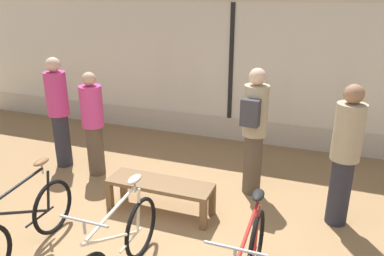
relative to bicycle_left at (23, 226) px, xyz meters
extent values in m
cube|color=beige|center=(1.19, 4.20, -0.15)|extent=(12.00, 0.08, 0.45)
cube|color=silver|center=(1.19, 4.20, 1.15)|extent=(12.00, 0.04, 2.15)
cube|color=black|center=(1.19, 4.17, 1.15)|extent=(0.08, 0.02, 2.15)
torus|color=black|center=(0.00, 0.48, -0.04)|extent=(0.05, 0.67, 0.67)
cylinder|color=black|center=(0.00, -0.06, 0.20)|extent=(0.03, 0.92, 0.51)
cylinder|color=black|center=(0.00, 0.44, 0.20)|extent=(0.03, 0.11, 0.49)
cylinder|color=black|center=(0.00, -0.03, 0.47)|extent=(0.03, 0.85, 0.10)
cylinder|color=black|center=(0.00, 0.26, -0.04)|extent=(0.03, 0.44, 0.03)
cylinder|color=#B2B2B7|center=(0.00, 0.40, 0.51)|extent=(0.02, 0.02, 0.14)
ellipsoid|color=brown|center=(0.00, 0.40, 0.59)|extent=(0.11, 0.22, 0.06)
torus|color=black|center=(1.20, 0.46, -0.04)|extent=(0.05, 0.67, 0.67)
cylinder|color=beige|center=(1.20, -0.08, 0.20)|extent=(0.03, 0.93, 0.51)
cylinder|color=beige|center=(1.20, 0.42, 0.20)|extent=(0.03, 0.11, 0.49)
cylinder|color=beige|center=(1.20, -0.05, 0.48)|extent=(0.03, 0.86, 0.10)
cylinder|color=beige|center=(1.20, 0.24, -0.04)|extent=(0.03, 0.45, 0.03)
cylinder|color=#B2B2B7|center=(1.20, 0.38, 0.51)|extent=(0.02, 0.02, 0.14)
ellipsoid|color=#B2A893|center=(1.20, 0.38, 0.59)|extent=(0.11, 0.22, 0.06)
cylinder|color=#B2B2B7|center=(1.20, -0.47, 0.57)|extent=(0.02, 0.02, 0.12)
cylinder|color=#ADADB2|center=(1.20, -0.47, 0.63)|extent=(0.46, 0.02, 0.02)
torus|color=black|center=(2.44, 0.52, 0.00)|extent=(0.04, 0.74, 0.74)
cylinder|color=red|center=(2.44, 0.48, 0.24)|extent=(0.03, 0.11, 0.49)
cylinder|color=red|center=(2.44, 0.01, 0.51)|extent=(0.03, 0.88, 0.10)
cylinder|color=#B2B2B7|center=(2.44, 0.44, 0.55)|extent=(0.02, 0.02, 0.14)
ellipsoid|color=black|center=(2.44, 0.44, 0.63)|extent=(0.11, 0.22, 0.06)
cylinder|color=#B2B2B7|center=(2.44, -0.43, 0.61)|extent=(0.02, 0.02, 0.12)
cylinder|color=#ADADB2|center=(2.44, -0.43, 0.67)|extent=(0.46, 0.02, 0.02)
cube|color=brown|center=(1.03, 1.31, 0.04)|extent=(1.40, 0.44, 0.05)
cube|color=brown|center=(0.37, 1.13, -0.18)|extent=(0.08, 0.08, 0.39)
cube|color=brown|center=(1.69, 1.13, -0.18)|extent=(0.08, 0.08, 0.39)
cube|color=brown|center=(0.37, 1.49, -0.18)|extent=(0.08, 0.08, 0.39)
cube|color=brown|center=(1.69, 1.49, -0.18)|extent=(0.08, 0.08, 0.39)
cylinder|color=brown|center=(-0.41, 1.99, 0.03)|extent=(0.35, 0.35, 0.81)
cylinder|color=#D13D84|center=(-0.41, 1.99, 0.75)|extent=(0.46, 0.46, 0.64)
sphere|color=tan|center=(-0.41, 1.99, 1.18)|extent=(0.21, 0.21, 0.21)
cylinder|color=#2D2D38|center=(-1.11, 2.07, 0.07)|extent=(0.26, 0.26, 0.89)
cylinder|color=#D13D84|center=(-1.11, 2.07, 0.87)|extent=(0.34, 0.34, 0.70)
sphere|color=beige|center=(-1.11, 2.07, 1.33)|extent=(0.23, 0.23, 0.23)
cylinder|color=#2D2D38|center=(3.21, 1.86, 0.06)|extent=(0.28, 0.28, 0.87)
cylinder|color=tan|center=(3.21, 1.86, 0.85)|extent=(0.36, 0.36, 0.69)
sphere|color=#9E7051|center=(3.21, 1.86, 1.31)|extent=(0.23, 0.23, 0.23)
cylinder|color=brown|center=(2.04, 2.26, 0.07)|extent=(0.29, 0.29, 0.89)
cylinder|color=tan|center=(2.04, 2.26, 0.87)|extent=(0.37, 0.37, 0.71)
sphere|color=beige|center=(2.04, 2.26, 1.34)|extent=(0.23, 0.23, 0.23)
cube|color=#38383D|center=(2.02, 2.02, 0.91)|extent=(0.25, 0.16, 0.36)
camera|label=1|loc=(2.91, -2.60, 2.37)|focal=35.00mm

